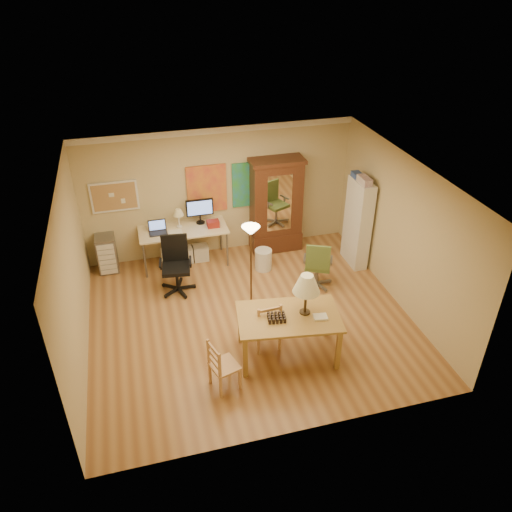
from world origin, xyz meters
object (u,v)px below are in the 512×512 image
object	(u,v)px
armoire	(276,211)
bookshelf	(358,223)
dining_table	(295,307)
office_chair_green	(317,274)
computer_desk	(185,241)
office_chair_black	(177,277)

from	to	relation	value
armoire	bookshelf	bearing A→B (deg)	-34.69
dining_table	office_chair_green	world-z (taller)	dining_table
armoire	office_chair_green	bearing A→B (deg)	-78.00
computer_desk	office_chair_green	distance (m)	2.75
office_chair_black	office_chair_green	distance (m)	2.66
dining_table	computer_desk	xyz separation A→B (m)	(-1.25, 3.19, -0.45)
office_chair_black	office_chair_green	size ratio (longest dim) A/B	1.09
office_chair_green	bookshelf	xyz separation A→B (m)	(1.06, 0.63, 0.63)
computer_desk	office_chair_green	bearing A→B (deg)	-33.76
office_chair_black	armoire	size ratio (longest dim) A/B	0.54
dining_table	computer_desk	size ratio (longest dim) A/B	0.96
computer_desk	dining_table	bearing A→B (deg)	-68.64
office_chair_black	armoire	xyz separation A→B (m)	(2.25, 1.02, 0.59)
dining_table	computer_desk	bearing A→B (deg)	111.36
office_chair_black	bookshelf	size ratio (longest dim) A/B	0.61
computer_desk	office_chair_green	size ratio (longest dim) A/B	1.75
office_chair_green	armoire	bearing A→B (deg)	102.00
computer_desk	office_chair_black	size ratio (longest dim) A/B	1.60
office_chair_green	bookshelf	bearing A→B (deg)	30.68
office_chair_green	office_chair_black	bearing A→B (deg)	167.36
dining_table	bookshelf	size ratio (longest dim) A/B	0.93
office_chair_black	bookshelf	distance (m)	3.71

